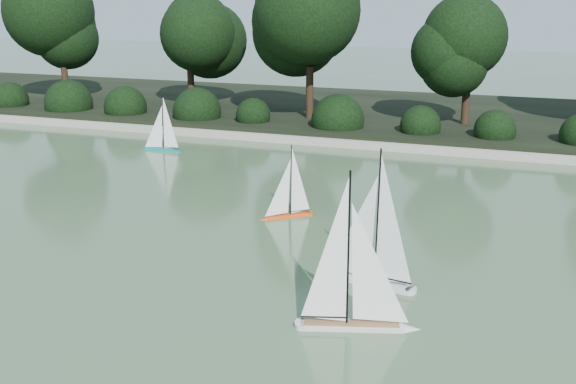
{
  "coord_description": "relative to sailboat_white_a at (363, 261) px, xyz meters",
  "views": [
    {
      "loc": [
        3.1,
        -7.19,
        3.56
      ],
      "look_at": [
        -0.47,
        2.42,
        0.7
      ],
      "focal_mm": 45.0,
      "sensor_mm": 36.0,
      "label": 1
    }
  ],
  "objects": [
    {
      "name": "ground",
      "position": [
        -1.04,
        -1.1,
        -0.29
      ],
      "size": [
        80.0,
        80.0,
        0.0
      ],
      "primitive_type": "plane",
      "color": "#3A5332",
      "rests_on": "ground"
    },
    {
      "name": "pond_coping",
      "position": [
        -1.04,
        7.9,
        -0.2
      ],
      "size": [
        40.0,
        0.35,
        0.18
      ],
      "primitive_type": "cube",
      "color": "gray",
      "rests_on": "ground"
    },
    {
      "name": "far_bank",
      "position": [
        -1.04,
        11.9,
        -0.14
      ],
      "size": [
        40.0,
        8.0,
        0.3
      ],
      "primitive_type": "cube",
      "color": "black",
      "rests_on": "ground"
    },
    {
      "name": "tree_line",
      "position": [
        0.2,
        10.33,
        2.35
      ],
      "size": [
        26.31,
        3.93,
        4.39
      ],
      "color": "black",
      "rests_on": "ground"
    },
    {
      "name": "shrub_hedge",
      "position": [
        -1.04,
        8.8,
        0.16
      ],
      "size": [
        29.1,
        1.1,
        1.1
      ],
      "color": "black",
      "rests_on": "ground"
    },
    {
      "name": "sailboat_white_a",
      "position": [
        0.0,
        0.0,
        0.0
      ],
      "size": [
        1.36,
        0.45,
        1.85
      ],
      "color": "silver",
      "rests_on": "ground"
    },
    {
      "name": "sailboat_white_b",
      "position": [
        0.31,
        -1.26,
        0.0
      ],
      "size": [
        1.38,
        0.61,
        1.9
      ],
      "color": "silver",
      "rests_on": "ground"
    },
    {
      "name": "sailboat_orange",
      "position": [
        -1.89,
        2.2,
        -0.09
      ],
      "size": [
        0.77,
        0.73,
        1.29
      ],
      "color": "#E94913",
      "rests_on": "ground"
    },
    {
      "name": "sailboat_teal",
      "position": [
        -6.42,
        6.0,
        -0.07
      ],
      "size": [
        1.01,
        0.22,
        1.38
      ],
      "color": "#06787E",
      "rests_on": "ground"
    }
  ]
}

